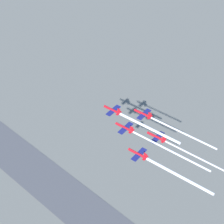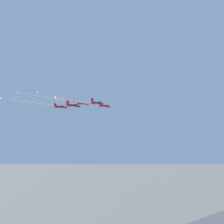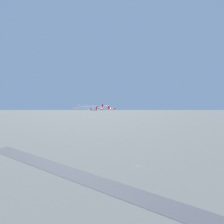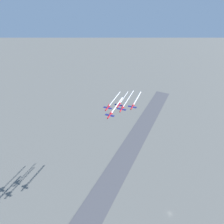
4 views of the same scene
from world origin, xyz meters
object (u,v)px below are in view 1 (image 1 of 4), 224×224
object	(u,v)px
jet_3	(138,154)
jet_4	(157,137)
jet_2	(144,114)
jet_1	(125,128)
jet_0	(113,110)

from	to	relation	value
jet_3	jet_4	distance (m)	15.05
jet_2	jet_3	bearing A→B (deg)	-150.46
jet_1	jet_4	size ratio (longest dim) A/B	1.00
jet_1	jet_4	world-z (taller)	jet_1
jet_3	jet_2	bearing A→B (deg)	29.54
jet_0	jet_4	bearing A→B (deg)	-90.00
jet_0	jet_2	xyz separation A→B (m)	(2.50, 14.58, -0.86)
jet_3	jet_4	size ratio (longest dim) A/B	1.00
jet_1	jet_4	bearing A→B (deg)	-59.53
jet_3	jet_4	bearing A→B (deg)	0.00
jet_2	jet_3	world-z (taller)	jet_2
jet_1	jet_2	size ratio (longest dim) A/B	1.00
jet_1	jet_2	bearing A→B (deg)	0.00
jet_3	jet_1	bearing A→B (deg)	59.53
jet_0	jet_4	xyz separation A→B (m)	(16.46, 19.49, -3.07)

